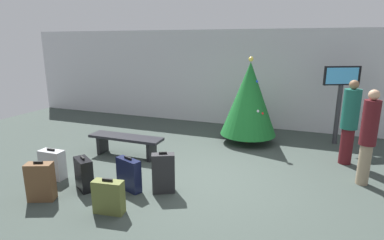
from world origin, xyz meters
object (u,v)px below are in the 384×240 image
object	(u,v)px
waiting_bench	(126,141)
suitcase_0	(41,182)
traveller_0	(368,135)
suitcase_1	(84,174)
holiday_tree	(249,99)
traveller_1	(350,121)
suitcase_4	(163,173)
suitcase_2	(53,164)
suitcase_3	(109,197)
suitcase_5	(129,174)
flight_info_kiosk	(340,90)

from	to	relation	value
waiting_bench	suitcase_0	size ratio (longest dim) A/B	2.54
traveller_0	suitcase_1	distance (m)	5.14
suitcase_1	holiday_tree	bearing A→B (deg)	59.04
waiting_bench	traveller_1	xyz separation A→B (m)	(4.68, 1.30, 0.59)
suitcase_0	suitcase_4	xyz separation A→B (m)	(1.78, 0.97, 0.03)
waiting_bench	suitcase_0	world-z (taller)	suitcase_0
waiting_bench	suitcase_4	distance (m)	2.04
traveller_0	suitcase_2	world-z (taller)	traveller_0
holiday_tree	suitcase_3	bearing A→B (deg)	-107.55
waiting_bench	suitcase_3	size ratio (longest dim) A/B	3.07
traveller_1	suitcase_5	xyz separation A→B (m)	(-3.72, -2.74, -0.67)
flight_info_kiosk	suitcase_1	xyz separation A→B (m)	(-4.36, -4.40, -1.11)
suitcase_0	suitcase_3	world-z (taller)	suitcase_0
traveller_0	suitcase_0	world-z (taller)	traveller_0
holiday_tree	suitcase_5	bearing A→B (deg)	-112.90
suitcase_3	suitcase_0	bearing A→B (deg)	-177.57
flight_info_kiosk	suitcase_0	xyz separation A→B (m)	(-4.77, -4.98, -1.07)
traveller_0	suitcase_3	size ratio (longest dim) A/B	3.12
holiday_tree	suitcase_3	world-z (taller)	holiday_tree
traveller_1	holiday_tree	bearing A→B (deg)	162.74
suitcase_0	suitcase_2	xyz separation A→B (m)	(-0.46, 0.73, -0.04)
suitcase_0	suitcase_4	distance (m)	2.03
flight_info_kiosk	traveller_0	world-z (taller)	flight_info_kiosk
waiting_bench	suitcase_3	distance (m)	2.47
flight_info_kiosk	waiting_bench	bearing A→B (deg)	-149.30
suitcase_1	suitcase_0	bearing A→B (deg)	-125.35
traveller_1	suitcase_4	bearing A→B (deg)	-140.05
flight_info_kiosk	traveller_0	distance (m)	2.47
waiting_bench	suitcase_3	xyz separation A→B (m)	(1.09, -2.21, -0.10)
flight_info_kiosk	waiting_bench	world-z (taller)	flight_info_kiosk
holiday_tree	waiting_bench	distance (m)	3.24
suitcase_0	suitcase_2	bearing A→B (deg)	122.45
traveller_1	suitcase_2	distance (m)	6.09
traveller_0	suitcase_4	distance (m)	3.73
flight_info_kiosk	suitcase_4	distance (m)	5.10
suitcase_3	suitcase_5	bearing A→B (deg)	98.91
waiting_bench	suitcase_1	xyz separation A→B (m)	(0.20, -1.70, -0.08)
suitcase_1	suitcase_4	size ratio (longest dim) A/B	0.82
holiday_tree	suitcase_4	xyz separation A→B (m)	(-0.84, -3.30, -0.81)
holiday_tree	waiting_bench	world-z (taller)	holiday_tree
waiting_bench	traveller_1	distance (m)	4.89
traveller_1	suitcase_3	distance (m)	5.08
traveller_0	suitcase_0	bearing A→B (deg)	-153.22
waiting_bench	suitcase_1	distance (m)	1.71
suitcase_3	suitcase_1	bearing A→B (deg)	149.73
flight_info_kiosk	suitcase_2	xyz separation A→B (m)	(-5.23, -4.25, -1.11)
suitcase_4	suitcase_1	bearing A→B (deg)	-163.85
waiting_bench	suitcase_4	world-z (taller)	suitcase_4
holiday_tree	suitcase_2	bearing A→B (deg)	-131.08
suitcase_1	suitcase_5	bearing A→B (deg)	18.56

